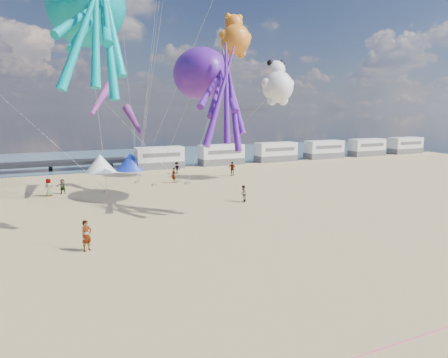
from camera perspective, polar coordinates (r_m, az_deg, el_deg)
ground at (r=18.54m, az=6.68°, el=-16.32°), size 120.00×120.00×0.00m
water at (r=70.20m, az=-17.18°, el=2.80°), size 120.00×120.00×0.00m
motorhome_0 at (r=56.53m, az=-9.21°, el=3.00°), size 6.60×2.50×3.00m
motorhome_1 at (r=59.72m, az=-0.37°, el=3.49°), size 6.60×2.50×3.00m
motorhome_2 at (r=64.16m, az=7.42°, el=3.86°), size 6.60×2.50×3.00m
motorhome_3 at (r=69.62m, az=14.09°, el=4.11°), size 6.60×2.50×3.00m
motorhome_4 at (r=75.89m, az=19.74°, el=4.28°), size 6.60×2.50×3.00m
motorhome_5 at (r=82.77m, az=24.49°, el=4.40°), size 6.60×2.50×3.00m
tent_white at (r=55.03m, az=-17.26°, el=2.18°), size 4.00×4.00×2.40m
tent_blue at (r=55.66m, az=-13.17°, el=2.45°), size 4.00×4.00×2.40m
standing_person at (r=24.77m, az=-19.05°, el=-7.66°), size 0.81×0.74×1.85m
beachgoer_0 at (r=41.56m, az=-23.76°, el=-1.08°), size 0.74×0.66×1.71m
beachgoer_1 at (r=35.64m, az=2.74°, el=-2.11°), size 0.86×0.87×1.52m
beachgoer_2 at (r=51.72m, az=-6.76°, el=1.60°), size 0.90×0.93×1.51m
beachgoer_3 at (r=49.83m, az=1.17°, el=1.49°), size 1.29×1.21×1.75m
beachgoer_4 at (r=42.10m, az=-22.06°, el=-0.99°), size 0.92×0.53×1.48m
beachgoer_5 at (r=45.29m, az=-7.19°, el=0.52°), size 1.17×1.62×1.69m
sandbag_a at (r=41.75m, az=-16.36°, el=-1.63°), size 0.50×0.35×0.22m
sandbag_b at (r=44.07m, az=-9.91°, el=-0.78°), size 0.50×0.35×0.22m
sandbag_c at (r=44.42m, az=-5.20°, el=-0.59°), size 0.50×0.35×0.22m
sandbag_d at (r=45.74m, az=-6.47°, el=-0.31°), size 0.50×0.35×0.22m
sandbag_e at (r=46.09m, az=-12.23°, el=-0.39°), size 0.50×0.35×0.22m
kite_octopus_teal at (r=34.42m, az=-19.13°, el=22.20°), size 8.40×11.82×12.41m
kite_octopus_purple at (r=35.94m, az=-3.44°, el=14.78°), size 7.18×10.37×10.90m
kite_panda at (r=46.79m, az=7.69°, el=12.91°), size 5.43×5.28×6.03m
kite_teddy_orange at (r=47.82m, az=1.65°, el=19.29°), size 5.19×5.05×5.77m
windsock_mid at (r=40.03m, az=-17.15°, el=10.90°), size 3.68×6.52×6.70m
windsock_right at (r=41.57m, az=-12.77°, el=8.15°), size 1.32×5.34×5.29m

